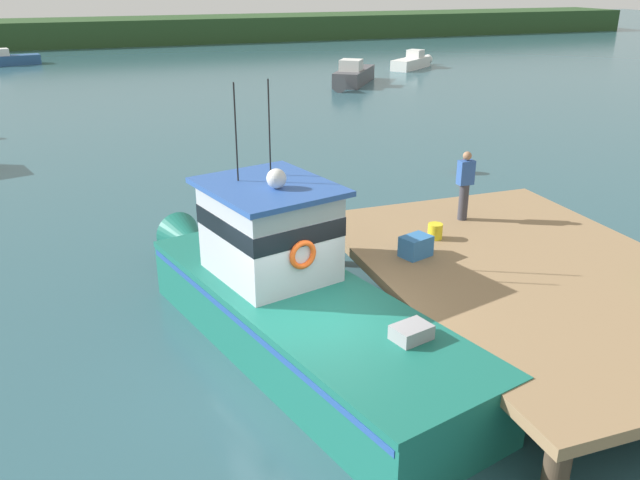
% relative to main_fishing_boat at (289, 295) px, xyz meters
% --- Properties ---
extents(ground_plane, '(200.00, 200.00, 0.00)m').
position_rel_main_fishing_boat_xyz_m(ground_plane, '(-0.06, -0.96, -1.01)').
color(ground_plane, '#2D5660').
extents(dock, '(6.00, 9.00, 1.20)m').
position_rel_main_fishing_boat_xyz_m(dock, '(4.74, -0.96, 0.07)').
color(dock, '#4C3D2D').
rests_on(dock, ground).
extents(main_fishing_boat, '(4.51, 9.94, 4.80)m').
position_rel_main_fishing_boat_xyz_m(main_fishing_boat, '(0.00, 0.00, 0.00)').
color(main_fishing_boat, '#196B5B').
rests_on(main_fishing_boat, ground).
extents(crate_stack_mid_dock, '(0.71, 0.61, 0.43)m').
position_rel_main_fishing_boat_xyz_m(crate_stack_mid_dock, '(2.85, 0.44, 0.41)').
color(crate_stack_mid_dock, '#3370B2').
rests_on(crate_stack_mid_dock, dock).
extents(bait_bucket, '(0.32, 0.32, 0.34)m').
position_rel_main_fishing_boat_xyz_m(bait_bucket, '(3.70, 1.16, 0.36)').
color(bait_bucket, yellow).
rests_on(bait_bucket, dock).
extents(deckhand_by_the_boat, '(0.36, 0.22, 1.63)m').
position_rel_main_fishing_boat_xyz_m(deckhand_by_the_boat, '(4.90, 2.02, 1.05)').
color(deckhand_by_the_boat, '#383842').
rests_on(deckhand_by_the_boat, dock).
extents(moored_boat_far_right, '(4.67, 3.90, 1.30)m').
position_rel_main_fishing_boat_xyz_m(moored_boat_far_right, '(20.35, 34.53, -0.56)').
color(moored_boat_far_right, white).
rests_on(moored_boat_far_right, ground).
extents(moored_boat_near_channel, '(4.69, 5.80, 1.59)m').
position_rel_main_fishing_boat_xyz_m(moored_boat_near_channel, '(13.16, 28.84, -0.46)').
color(moored_boat_near_channel, '#4C4C51').
rests_on(moored_boat_near_channel, ground).
extents(moored_boat_outer_mooring, '(5.03, 2.03, 1.26)m').
position_rel_main_fishing_boat_xyz_m(moored_boat_outer_mooring, '(-8.13, 46.55, -0.58)').
color(moored_boat_outer_mooring, '#285184').
rests_on(moored_boat_outer_mooring, ground).
extents(mooring_buoy_spare_mooring, '(0.50, 0.50, 0.50)m').
position_rel_main_fishing_boat_xyz_m(mooring_buoy_spare_mooring, '(9.26, 8.94, -0.76)').
color(mooring_buoy_spare_mooring, red).
rests_on(mooring_buoy_spare_mooring, ground).
extents(far_shoreline, '(120.00, 8.00, 2.40)m').
position_rel_main_fishing_boat_xyz_m(far_shoreline, '(-0.06, 61.04, 0.19)').
color(far_shoreline, '#284723').
rests_on(far_shoreline, ground).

